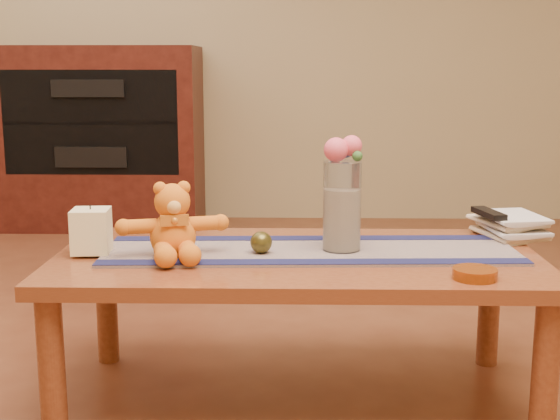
{
  "coord_description": "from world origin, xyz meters",
  "views": [
    {
      "loc": [
        -0.0,
        -2.14,
        0.99
      ],
      "look_at": [
        -0.05,
        0.0,
        0.58
      ],
      "focal_mm": 48.67,
      "sensor_mm": 36.0,
      "label": 1
    }
  ],
  "objects_px": {
    "pillar_candle": "(91,231)",
    "glass_vase": "(342,206)",
    "book_bottom": "(486,236)",
    "tv_remote": "(489,213)",
    "bronze_ball": "(261,242)",
    "teddy_bear": "(173,221)",
    "amber_dish": "(475,274)"
  },
  "relations": [
    {
      "from": "teddy_bear",
      "to": "tv_remote",
      "type": "xyz_separation_m",
      "value": [
        0.95,
        0.25,
        -0.02
      ]
    },
    {
      "from": "teddy_bear",
      "to": "bronze_ball",
      "type": "relative_size",
      "value": 4.68
    },
    {
      "from": "teddy_bear",
      "to": "amber_dish",
      "type": "bearing_deg",
      "value": -29.16
    },
    {
      "from": "teddy_bear",
      "to": "book_bottom",
      "type": "xyz_separation_m",
      "value": [
        0.95,
        0.26,
        -0.1
      ]
    },
    {
      "from": "pillar_candle",
      "to": "teddy_bear",
      "type": "bearing_deg",
      "value": -7.71
    },
    {
      "from": "teddy_bear",
      "to": "bronze_ball",
      "type": "xyz_separation_m",
      "value": [
        0.25,
        0.03,
        -0.07
      ]
    },
    {
      "from": "teddy_bear",
      "to": "pillar_candle",
      "type": "bearing_deg",
      "value": 156.98
    },
    {
      "from": "teddy_bear",
      "to": "glass_vase",
      "type": "relative_size",
      "value": 1.14
    },
    {
      "from": "pillar_candle",
      "to": "bronze_ball",
      "type": "height_order",
      "value": "pillar_candle"
    },
    {
      "from": "teddy_bear",
      "to": "pillar_candle",
      "type": "relative_size",
      "value": 2.35
    },
    {
      "from": "bronze_ball",
      "to": "tv_remote",
      "type": "distance_m",
      "value": 0.74
    },
    {
      "from": "glass_vase",
      "to": "tv_remote",
      "type": "height_order",
      "value": "glass_vase"
    },
    {
      "from": "bronze_ball",
      "to": "amber_dish",
      "type": "bearing_deg",
      "value": -22.27
    },
    {
      "from": "pillar_candle",
      "to": "amber_dish",
      "type": "bearing_deg",
      "value": -12.46
    },
    {
      "from": "glass_vase",
      "to": "bronze_ball",
      "type": "relative_size",
      "value": 4.11
    },
    {
      "from": "pillar_candle",
      "to": "glass_vase",
      "type": "height_order",
      "value": "glass_vase"
    },
    {
      "from": "glass_vase",
      "to": "book_bottom",
      "type": "xyz_separation_m",
      "value": [
        0.47,
        0.18,
        -0.13
      ]
    },
    {
      "from": "bronze_ball",
      "to": "book_bottom",
      "type": "relative_size",
      "value": 0.28
    },
    {
      "from": "book_bottom",
      "to": "tv_remote",
      "type": "xyz_separation_m",
      "value": [
        0.0,
        -0.01,
        0.07
      ]
    },
    {
      "from": "bronze_ball",
      "to": "book_bottom",
      "type": "distance_m",
      "value": 0.74
    },
    {
      "from": "glass_vase",
      "to": "amber_dish",
      "type": "distance_m",
      "value": 0.44
    },
    {
      "from": "book_bottom",
      "to": "tv_remote",
      "type": "distance_m",
      "value": 0.08
    },
    {
      "from": "teddy_bear",
      "to": "amber_dish",
      "type": "xyz_separation_m",
      "value": [
        0.81,
        -0.2,
        -0.09
      ]
    },
    {
      "from": "pillar_candle",
      "to": "bronze_ball",
      "type": "distance_m",
      "value": 0.49
    },
    {
      "from": "glass_vase",
      "to": "tv_remote",
      "type": "xyz_separation_m",
      "value": [
        0.47,
        0.17,
        -0.05
      ]
    },
    {
      "from": "book_bottom",
      "to": "amber_dish",
      "type": "xyz_separation_m",
      "value": [
        -0.14,
        -0.46,
        0.0
      ]
    },
    {
      "from": "amber_dish",
      "to": "bronze_ball",
      "type": "bearing_deg",
      "value": 157.73
    },
    {
      "from": "teddy_bear",
      "to": "glass_vase",
      "type": "height_order",
      "value": "glass_vase"
    },
    {
      "from": "book_bottom",
      "to": "teddy_bear",
      "type": "bearing_deg",
      "value": 179.55
    },
    {
      "from": "amber_dish",
      "to": "teddy_bear",
      "type": "bearing_deg",
      "value": 166.15
    },
    {
      "from": "glass_vase",
      "to": "bronze_ball",
      "type": "distance_m",
      "value": 0.26
    },
    {
      "from": "teddy_bear",
      "to": "glass_vase",
      "type": "distance_m",
      "value": 0.49
    }
  ]
}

